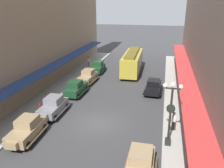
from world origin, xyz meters
The scene contains 16 objects.
ground_plane centered at (0.00, 0.00, 0.00)m, with size 200.00×200.00×0.00m, color #38383A.
sidewalk_left centered at (-7.50, 0.00, 0.07)m, with size 3.00×60.00×0.15m, color #A8A59E.
sidewalk_right centered at (7.50, 0.00, 0.07)m, with size 3.00×60.00×0.15m, color #A8A59E.
parked_car_0 centered at (4.66, -6.09, 0.94)m, with size 2.14×4.26×1.84m.
parked_car_1 centered at (-4.53, 6.06, 0.94)m, with size 2.22×4.29×1.84m.
parked_car_2 centered at (-4.59, 10.75, 0.94)m, with size 2.30×4.32×1.84m.
parked_car_3 centered at (4.62, 8.71, 0.94)m, with size 2.28×4.31×1.84m.
parked_car_4 centered at (-4.86, -3.82, 0.94)m, with size 2.29×4.31×1.84m.
parked_car_5 centered at (-4.80, 0.70, 0.94)m, with size 2.17×4.27×1.84m.
parked_car_6 centered at (-4.64, 15.76, 0.94)m, with size 2.23×4.29×1.84m.
streetcar centered at (0.75, 16.92, 1.90)m, with size 2.77×9.67×3.46m.
lamp_post_with_clock centered at (6.40, -2.24, 2.99)m, with size 1.42×0.44×5.16m.
fire_hydrant centered at (-6.35, 0.86, 0.56)m, with size 0.24×0.24×0.82m.
pedestrian_0 centered at (6.82, 0.06, 1.01)m, with size 0.36×0.28×1.67m.
pedestrian_1 centered at (8.03, 5.58, 1.01)m, with size 0.36×0.28×1.67m.
pedestrian_2 centered at (-7.04, 18.40, 1.01)m, with size 0.36×0.28×1.67m.
Camera 1 is at (5.63, -18.13, 10.66)m, focal length 36.65 mm.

